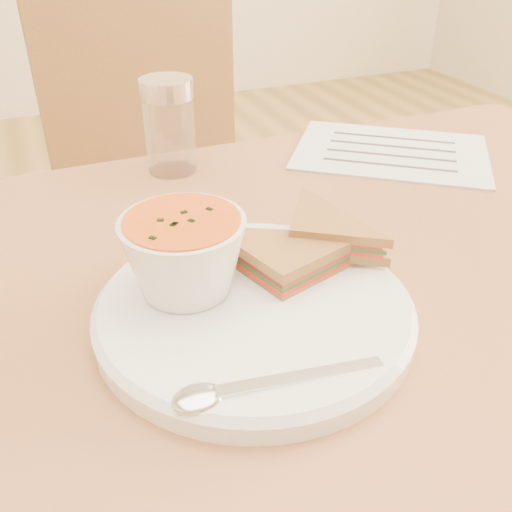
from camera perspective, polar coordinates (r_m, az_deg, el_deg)
name	(u,v)px	position (r m, az deg, el deg)	size (l,w,h in m)	color
dining_table	(328,494)	(0.84, 7.22, -22.52)	(1.00, 0.70, 0.75)	brown
chair_far	(182,228)	(1.20, -7.39, 2.78)	(0.42, 0.42, 0.94)	brown
plate	(254,311)	(0.49, -0.18, -5.53)	(0.27, 0.27, 0.02)	white
soup_bowl	(185,259)	(0.48, -7.14, -0.28)	(0.11, 0.11, 0.07)	white
sandwich_half_a	(282,292)	(0.47, 2.67, -3.62)	(0.11, 0.11, 0.03)	olive
sandwich_half_b	(289,244)	(0.52, 3.28, 1.23)	(0.09, 0.09, 0.03)	olive
spoon	(274,383)	(0.41, 1.76, -12.58)	(0.18, 0.04, 0.01)	silver
paper_menu	(391,152)	(0.85, 13.35, 10.11)	(0.27, 0.19, 0.00)	silver
condiment_shaker	(169,126)	(0.76, -8.65, 12.72)	(0.07, 0.07, 0.12)	silver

